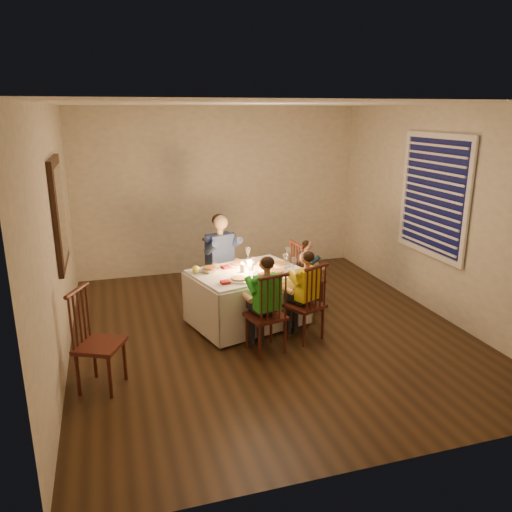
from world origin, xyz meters
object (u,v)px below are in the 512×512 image
object	(u,v)px
chair_near_right	(304,338)
child_green	(266,351)
chair_end	(306,309)
child_yellow	(304,338)
adult	(222,305)
serving_bowl	(210,270)
dining_table	(248,286)
chair_adult	(222,305)
chair_extra	(104,387)
child_teal	(306,309)
chair_near_left	(266,351)

from	to	relation	value
chair_near_right	child_green	bearing A→B (deg)	-7.45
chair_end	child_yellow	size ratio (longest dim) A/B	0.88
adult	serving_bowl	xyz separation A→B (m)	(-0.28, -0.60, 0.70)
dining_table	chair_near_right	xyz separation A→B (m)	(0.50, -0.60, -0.48)
dining_table	child_yellow	world-z (taller)	dining_table
chair_adult	chair_extra	size ratio (longest dim) A/B	0.93
serving_bowl	chair_end	bearing A→B (deg)	6.00
child_yellow	serving_bowl	xyz separation A→B (m)	(-0.94, 0.69, 0.70)
chair_end	child_green	world-z (taller)	child_green
chair_end	child_green	bearing A→B (deg)	131.81
chair_end	child_yellow	bearing A→B (deg)	149.60
child_yellow	serving_bowl	world-z (taller)	serving_bowl
chair_near_right	adult	bearing A→B (deg)	-87.39
chair_extra	child_green	xyz separation A→B (m)	(1.71, 0.26, 0.00)
chair_near_right	child_yellow	size ratio (longest dim) A/B	0.88
chair_extra	chair_near_right	bearing A→B (deg)	-53.26
child_green	child_yellow	size ratio (longest dim) A/B	1.03
chair_adult	adult	size ratio (longest dim) A/B	0.74
child_green	child_yellow	distance (m)	0.54
dining_table	chair_adult	world-z (taller)	dining_table
child_yellow	child_teal	xyz separation A→B (m)	(0.37, 0.83, 0.00)
chair_extra	child_green	bearing A→B (deg)	-55.24
chair_near_left	adult	xyz separation A→B (m)	(-0.15, 1.45, 0.00)
adult	child_teal	distance (m)	1.13
child_green	dining_table	bearing A→B (deg)	-103.17
chair_extra	child_teal	size ratio (longest dim) A/B	1.05
adult	chair_extra	bearing A→B (deg)	-150.67
adult	child_green	bearing A→B (deg)	-102.55
child_yellow	dining_table	bearing A→B (deg)	-74.86
chair_end	chair_extra	bearing A→B (deg)	109.47
chair_near_left	adult	bearing A→B (deg)	-96.23
child_yellow	chair_near_right	bearing A→B (deg)	180.00
chair_near_right	chair_near_left	bearing A→B (deg)	-7.45
chair_extra	adult	xyz separation A→B (m)	(1.56, 1.71, 0.00)
chair_near_right	adult	distance (m)	1.45
dining_table	chair_near_left	distance (m)	0.90
chair_extra	child_teal	distance (m)	2.88
chair_near_left	adult	world-z (taller)	adult
chair_adult	child_yellow	bearing A→B (deg)	-81.23
chair_near_left	chair_end	xyz separation A→B (m)	(0.89, 0.99, 0.00)
chair_end	child_teal	size ratio (longest dim) A/B	0.98
chair_end	serving_bowl	bearing A→B (deg)	89.72
chair_adult	adult	world-z (taller)	adult
adult	child_teal	world-z (taller)	adult
chair_near_right	child_teal	bearing A→B (deg)	-138.68
chair_end	chair_near_right	bearing A→B (deg)	149.60
chair_near_right	chair_extra	distance (m)	2.26
dining_table	chair_near_left	xyz separation A→B (m)	(-0.01, -0.76, -0.48)
chair_adult	chair_near_right	size ratio (longest dim) A/B	1.00
chair_adult	chair_extra	distance (m)	2.32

